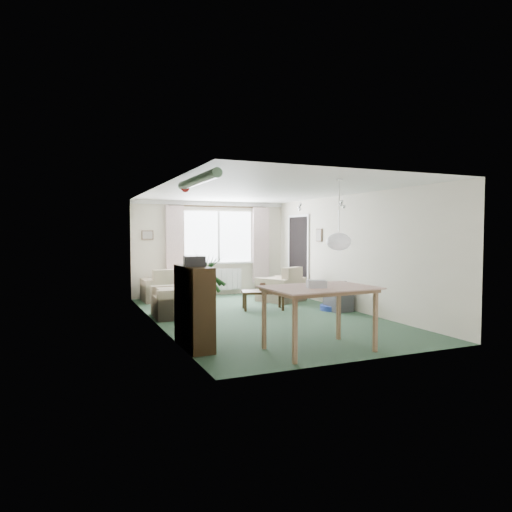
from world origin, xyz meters
name	(u,v)px	position (x,y,z in m)	size (l,w,h in m)	color
ground	(262,316)	(0.00, 0.00, 0.00)	(6.50, 6.50, 0.00)	#2A4632
window	(218,237)	(0.20, 3.23, 1.50)	(1.80, 0.03, 1.30)	white
curtain_rod	(219,207)	(0.20, 3.15, 2.27)	(2.60, 0.03, 0.03)	black
curtain_left	(175,246)	(-0.95, 3.13, 1.27)	(0.45, 0.08, 2.00)	beige
curtain_right	(261,245)	(1.35, 3.13, 1.27)	(0.45, 0.08, 2.00)	beige
radiator	(219,279)	(0.20, 3.19, 0.40)	(1.20, 0.10, 0.55)	white
doorway	(299,257)	(1.99, 2.20, 1.00)	(0.03, 0.95, 2.00)	black
pendant_lamp	(339,242)	(0.20, -2.30, 1.48)	(0.36, 0.36, 0.36)	white
tinsel_garland	(198,180)	(-1.92, -2.30, 2.28)	(1.60, 1.60, 0.12)	#196626
bauble_cluster_a	(300,205)	(1.30, 0.90, 2.22)	(0.20, 0.20, 0.20)	silver
bauble_cluster_b	(342,202)	(1.60, -0.30, 2.22)	(0.20, 0.20, 0.20)	silver
wall_picture_back	(147,235)	(-1.60, 3.23, 1.55)	(0.28, 0.03, 0.22)	brown
wall_picture_right	(319,235)	(1.98, 1.20, 1.55)	(0.03, 0.24, 0.30)	brown
sofa	(175,284)	(-1.04, 2.75, 0.38)	(1.52, 0.81, 0.76)	beige
armchair_corner	(281,284)	(1.22, 1.65, 0.40)	(0.90, 0.86, 0.81)	beige
armchair_left	(177,295)	(-1.50, 0.63, 0.41)	(0.93, 0.88, 0.83)	#BCB58E
coffee_table	(263,300)	(0.34, 0.73, 0.20)	(0.88, 0.49, 0.39)	black
photo_frame	(263,287)	(0.36, 0.78, 0.47)	(0.12, 0.02, 0.16)	brown
bookshelf	(194,307)	(-1.84, -1.80, 0.57)	(0.31, 0.94, 1.15)	black
hifi_box	(194,261)	(-1.83, -1.78, 1.22)	(0.28, 0.35, 0.14)	#343338
houseplant	(207,300)	(-1.65, -1.78, 0.66)	(0.57, 0.57, 1.33)	#22511B
dining_table	(319,319)	(-0.31, -2.60, 0.43)	(1.37, 0.91, 0.86)	#A97E5B
gift_box	(316,285)	(-0.40, -2.68, 0.92)	(0.25, 0.18, 0.12)	silver
tv_cube	(338,300)	(1.70, -0.04, 0.22)	(0.44, 0.48, 0.44)	#3C3C41
pet_bed	(333,307)	(1.65, 0.08, 0.05)	(0.54, 0.54, 0.11)	navy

